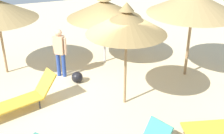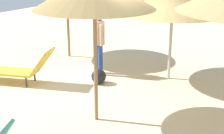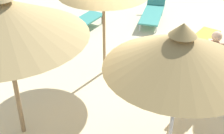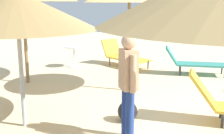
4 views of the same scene
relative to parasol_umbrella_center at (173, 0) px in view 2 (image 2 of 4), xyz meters
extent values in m
cube|color=beige|center=(-0.72, -2.05, -2.07)|extent=(24.00, 24.00, 0.10)
cylinder|color=olive|center=(-0.39, -2.88, -0.80)|extent=(0.07, 0.07, 2.43)
cylinder|color=olive|center=(-3.51, 0.35, -0.90)|extent=(0.08, 0.08, 2.23)
cylinder|color=#B2B2B7|center=(0.00, 0.00, -1.02)|extent=(0.07, 0.07, 2.00)
cone|color=#997A47|center=(0.00, 0.00, 0.00)|extent=(2.65, 2.65, 0.63)
cube|color=gold|center=(-3.50, -2.33, -1.73)|extent=(1.76, 1.05, 0.05)
cylinder|color=#2D2D33|center=(-2.76, -2.34, -1.89)|extent=(0.04, 0.04, 0.26)
cylinder|color=#2D2D33|center=(-2.91, -1.89, -1.89)|extent=(0.04, 0.04, 0.26)
cube|color=gold|center=(-2.49, -2.00, -1.41)|extent=(0.64, 0.69, 0.63)
cylinder|color=navy|center=(-1.69, -0.66, -1.60)|extent=(0.13, 0.13, 0.83)
cylinder|color=navy|center=(-1.85, -0.54, -1.60)|extent=(0.13, 0.13, 0.83)
cube|color=tan|center=(-1.77, -0.60, -0.88)|extent=(0.37, 0.36, 0.62)
sphere|color=tan|center=(-1.77, -0.60, -0.45)|extent=(0.22, 0.22, 0.22)
cylinder|color=tan|center=(-1.61, -0.72, -0.90)|extent=(0.09, 0.09, 0.57)
cylinder|color=tan|center=(-1.92, -0.47, -0.90)|extent=(0.09, 0.09, 0.57)
sphere|color=black|center=(-1.39, -1.22, -1.83)|extent=(0.37, 0.37, 0.37)
camera|label=1|loc=(-3.32, -9.68, 2.78)|focal=47.84mm
camera|label=2|loc=(2.69, -7.58, 0.91)|focal=51.52mm
camera|label=3|loc=(3.71, 3.25, 2.66)|focal=52.63mm
camera|label=4|loc=(-4.03, 3.13, 0.12)|focal=47.04mm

